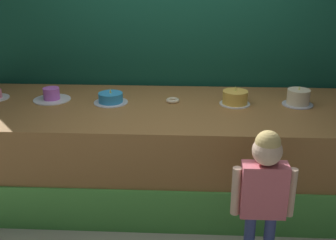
{
  "coord_description": "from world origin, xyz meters",
  "views": [
    {
      "loc": [
        0.14,
        -2.89,
        2.11
      ],
      "look_at": [
        -0.02,
        0.4,
        0.85
      ],
      "focal_mm": 44.39,
      "sensor_mm": 36.0,
      "label": 1
    }
  ],
  "objects_px": {
    "child_figure": "(264,185)",
    "donut": "(173,100)",
    "cake_right": "(235,98)",
    "cake_left": "(52,95)",
    "cake_far_right": "(298,98)",
    "cake_center": "(111,98)"
  },
  "relations": [
    {
      "from": "cake_left",
      "to": "cake_far_right",
      "type": "distance_m",
      "value": 2.3
    },
    {
      "from": "cake_left",
      "to": "cake_far_right",
      "type": "relative_size",
      "value": 1.25
    },
    {
      "from": "child_figure",
      "to": "cake_left",
      "type": "xyz_separation_m",
      "value": [
        -1.81,
        1.24,
        0.21
      ]
    },
    {
      "from": "cake_left",
      "to": "cake_right",
      "type": "xyz_separation_m",
      "value": [
        1.72,
        -0.04,
        0.02
      ]
    },
    {
      "from": "donut",
      "to": "cake_right",
      "type": "height_order",
      "value": "cake_right"
    },
    {
      "from": "child_figure",
      "to": "cake_right",
      "type": "bearing_deg",
      "value": 94.04
    },
    {
      "from": "donut",
      "to": "cake_right",
      "type": "bearing_deg",
      "value": -3.87
    },
    {
      "from": "child_figure",
      "to": "donut",
      "type": "height_order",
      "value": "child_figure"
    },
    {
      "from": "cake_left",
      "to": "cake_far_right",
      "type": "xyz_separation_m",
      "value": [
        2.3,
        -0.03,
        0.02
      ]
    },
    {
      "from": "child_figure",
      "to": "cake_far_right",
      "type": "distance_m",
      "value": 1.33
    },
    {
      "from": "donut",
      "to": "cake_right",
      "type": "distance_m",
      "value": 0.58
    },
    {
      "from": "cake_left",
      "to": "child_figure",
      "type": "bearing_deg",
      "value": -34.48
    },
    {
      "from": "child_figure",
      "to": "cake_center",
      "type": "height_order",
      "value": "child_figure"
    },
    {
      "from": "donut",
      "to": "cake_right",
      "type": "xyz_separation_m",
      "value": [
        0.57,
        -0.04,
        0.05
      ]
    },
    {
      "from": "donut",
      "to": "cake_center",
      "type": "distance_m",
      "value": 0.58
    },
    {
      "from": "child_figure",
      "to": "cake_center",
      "type": "relative_size",
      "value": 3.5
    },
    {
      "from": "cake_center",
      "to": "cake_right",
      "type": "xyz_separation_m",
      "value": [
        1.15,
        0.02,
        0.02
      ]
    },
    {
      "from": "child_figure",
      "to": "cake_left",
      "type": "relative_size",
      "value": 3.18
    },
    {
      "from": "cake_right",
      "to": "cake_far_right",
      "type": "relative_size",
      "value": 1.01
    },
    {
      "from": "donut",
      "to": "cake_far_right",
      "type": "bearing_deg",
      "value": -1.34
    },
    {
      "from": "cake_far_right",
      "to": "cake_left",
      "type": "bearing_deg",
      "value": 179.29
    },
    {
      "from": "child_figure",
      "to": "donut",
      "type": "bearing_deg",
      "value": 117.99
    }
  ]
}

